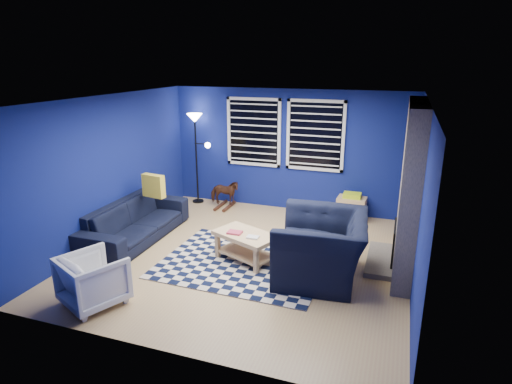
% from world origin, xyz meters
% --- Properties ---
extents(floor, '(5.00, 5.00, 0.00)m').
position_xyz_m(floor, '(0.00, 0.00, 0.00)').
color(floor, tan).
rests_on(floor, ground).
extents(ceiling, '(5.00, 5.00, 0.00)m').
position_xyz_m(ceiling, '(0.00, 0.00, 2.50)').
color(ceiling, white).
rests_on(ceiling, wall_back).
extents(wall_back, '(5.00, 0.00, 5.00)m').
position_xyz_m(wall_back, '(0.00, 2.50, 1.25)').
color(wall_back, navy).
rests_on(wall_back, floor).
extents(wall_left, '(0.00, 5.00, 5.00)m').
position_xyz_m(wall_left, '(-2.50, 0.00, 1.25)').
color(wall_left, navy).
rests_on(wall_left, floor).
extents(wall_right, '(0.00, 5.00, 5.00)m').
position_xyz_m(wall_right, '(2.50, 0.00, 1.25)').
color(wall_right, navy).
rests_on(wall_right, floor).
extents(fireplace, '(0.65, 2.00, 2.50)m').
position_xyz_m(fireplace, '(2.36, 0.50, 1.20)').
color(fireplace, gray).
rests_on(fireplace, floor).
extents(window_left, '(1.17, 0.06, 1.42)m').
position_xyz_m(window_left, '(-0.75, 2.46, 1.60)').
color(window_left, black).
rests_on(window_left, wall_back).
extents(window_right, '(1.17, 0.06, 1.42)m').
position_xyz_m(window_right, '(0.55, 2.46, 1.60)').
color(window_right, black).
rests_on(window_right, wall_back).
extents(tv, '(0.07, 1.00, 0.58)m').
position_xyz_m(tv, '(2.45, 2.00, 1.40)').
color(tv, black).
rests_on(tv, wall_right).
extents(rug, '(2.54, 2.05, 0.02)m').
position_xyz_m(rug, '(0.03, -0.22, 0.01)').
color(rug, black).
rests_on(rug, floor).
extents(sofa, '(2.32, 0.93, 0.67)m').
position_xyz_m(sofa, '(-2.10, 0.02, 0.34)').
color(sofa, black).
rests_on(sofa, floor).
extents(armchair_big, '(1.54, 1.38, 0.93)m').
position_xyz_m(armchair_big, '(1.24, -0.25, 0.46)').
color(armchair_big, black).
rests_on(armchair_big, floor).
extents(armchair_bent, '(0.97, 0.98, 0.68)m').
position_xyz_m(armchair_bent, '(-1.40, -1.94, 0.34)').
color(armchair_bent, gray).
rests_on(armchair_bent, floor).
extents(rocking_horse, '(0.40, 0.67, 0.53)m').
position_xyz_m(rocking_horse, '(-1.28, 2.10, 0.34)').
color(rocking_horse, '#4A2817').
rests_on(rocking_horse, floor).
extents(coffee_table, '(1.12, 0.90, 0.49)m').
position_xyz_m(coffee_table, '(0.03, -0.14, 0.34)').
color(coffee_table, tan).
rests_on(coffee_table, rug).
extents(cabinet, '(0.57, 0.39, 0.55)m').
position_xyz_m(cabinet, '(1.37, 2.25, 0.24)').
color(cabinet, tan).
rests_on(cabinet, floor).
extents(floor_lamp, '(0.53, 0.33, 1.96)m').
position_xyz_m(floor_lamp, '(-1.97, 2.25, 1.60)').
color(floor_lamp, black).
rests_on(floor_lamp, floor).
extents(throw_pillow, '(0.45, 0.20, 0.41)m').
position_xyz_m(throw_pillow, '(-1.95, 0.45, 0.88)').
color(throw_pillow, yellow).
rests_on(throw_pillow, sofa).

